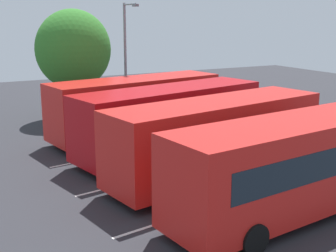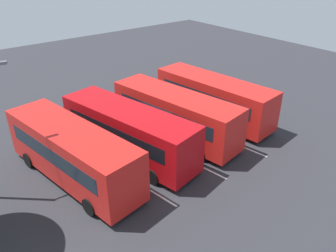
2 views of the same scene
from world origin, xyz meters
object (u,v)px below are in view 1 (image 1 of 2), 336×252
bus_far_left (297,163)px  bus_far_right (137,105)px  depot_tree (73,50)px  bus_center_right (171,118)px  bus_center_left (218,137)px  pedestrian (323,135)px  street_lamp (126,54)px

bus_far_left → bus_far_right: (-0.49, 11.30, 0.00)m
bus_far_left → depot_tree: (-1.98, 17.30, 2.56)m
bus_center_right → bus_center_left: bearing=-100.5°
bus_center_right → depot_tree: (-1.55, 9.63, 2.56)m
pedestrian → depot_tree: depot_tree is taller
bus_far_left → depot_tree: depot_tree is taller
bus_center_left → bus_far_right: size_ratio=1.00×
pedestrian → bus_far_right: bearing=-62.1°
street_lamp → depot_tree: bearing=-122.7°
street_lamp → depot_tree: 3.33m
pedestrian → bus_center_right: bearing=-42.4°
bus_far_left → depot_tree: 17.60m
bus_far_left → pedestrian: (5.63, 4.27, -0.73)m
bus_far_left → bus_center_left: size_ratio=0.99×
bus_center_right → street_lamp: (1.09, 7.62, 2.35)m
bus_far_right → depot_tree: depot_tree is taller
street_lamp → bus_far_right: bearing=-11.6°
depot_tree → bus_far_right: bearing=-76.1°
depot_tree → bus_far_left: bearing=-83.5°
bus_center_left → street_lamp: size_ratio=1.37×
bus_far_left → bus_center_right: bearing=86.6°
bus_center_left → bus_far_right: 7.35m
bus_far_right → street_lamp: street_lamp is taller
bus_center_left → bus_far_right: (-0.14, 7.35, 0.00)m
bus_center_right → pedestrian: size_ratio=5.75×
bus_center_left → pedestrian: 6.03m
bus_far_right → depot_tree: bearing=94.8°
bus_far_right → street_lamp: (1.15, 3.98, 2.35)m
bus_far_right → street_lamp: 4.77m
bus_center_left → bus_far_right: bearing=81.7°
bus_center_left → depot_tree: 13.69m
bus_far_left → bus_center_left: 3.97m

